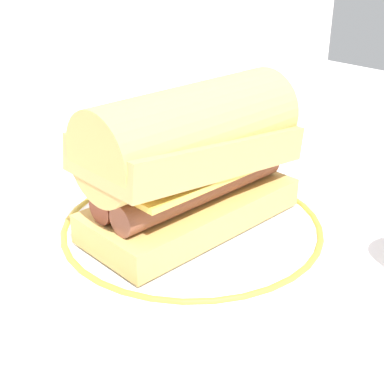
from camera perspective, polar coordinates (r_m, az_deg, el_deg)
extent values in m
plane|color=silver|center=(0.48, -0.75, -5.58)|extent=(1.50, 1.50, 0.00)
cylinder|color=white|center=(0.49, 0.00, -4.12)|extent=(0.25, 0.25, 0.01)
torus|color=#B29333|center=(0.49, 0.00, -3.51)|extent=(0.24, 0.24, 0.01)
cube|color=tan|center=(0.48, 0.00, -1.83)|extent=(0.20, 0.10, 0.03)
cylinder|color=brown|center=(0.46, 1.19, 0.49)|extent=(0.18, 0.03, 0.03)
cylinder|color=brown|center=(0.48, -1.15, 1.51)|extent=(0.18, 0.03, 0.03)
cube|color=#EFC64C|center=(0.46, 0.00, 2.78)|extent=(0.16, 0.09, 0.01)
cube|color=tan|center=(0.45, 0.00, 4.81)|extent=(0.20, 0.10, 0.05)
cylinder|color=tan|center=(0.45, 0.00, 6.60)|extent=(0.20, 0.08, 0.08)
cylinder|color=white|center=(0.64, 6.98, 4.80)|extent=(0.03, 0.03, 0.05)
sphere|color=silver|center=(0.63, 7.14, 7.55)|extent=(0.03, 0.03, 0.03)
cube|color=silver|center=(0.58, -11.04, -0.13)|extent=(0.06, 0.10, 0.01)
cube|color=black|center=(0.65, -11.82, 3.06)|extent=(0.04, 0.06, 0.01)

